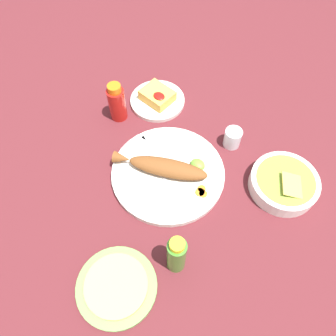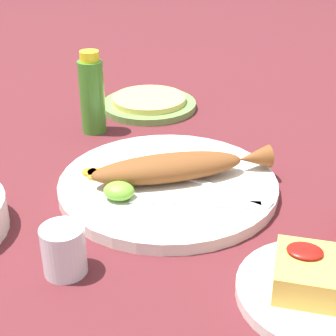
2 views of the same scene
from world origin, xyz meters
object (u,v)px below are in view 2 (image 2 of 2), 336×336
(fork_near, at_px, (222,189))
(side_plate_fries, at_px, (318,293))
(salt_cup, at_px, (64,253))
(fork_far, at_px, (204,204))
(main_plate, at_px, (168,185))
(fried_fish, at_px, (177,167))
(hot_sauce_bottle_green, at_px, (92,94))
(tortilla_plate, at_px, (149,105))

(fork_near, bearing_deg, side_plate_fries, -31.07)
(salt_cup, bearing_deg, fork_far, -131.04)
(main_plate, relative_size, fork_near, 1.89)
(main_plate, relative_size, fork_far, 1.81)
(fried_fish, distance_m, hot_sauce_bottle_green, 0.27)
(fork_far, relative_size, side_plate_fries, 0.99)
(fried_fish, bearing_deg, main_plate, 0.00)
(hot_sauce_bottle_green, height_order, side_plate_fries, hot_sauce_bottle_green)
(main_plate, relative_size, side_plate_fries, 1.80)
(fork_far, height_order, hot_sauce_bottle_green, hot_sauce_bottle_green)
(fork_near, bearing_deg, fried_fish, -173.26)
(fried_fish, bearing_deg, fork_near, 136.96)
(fork_far, distance_m, side_plate_fries, 0.21)
(fried_fish, height_order, side_plate_fries, fried_fish)
(fork_near, distance_m, side_plate_fries, 0.23)
(side_plate_fries, bearing_deg, tortilla_plate, -56.42)
(fried_fish, height_order, fork_far, fried_fish)
(fried_fish, xyz_separation_m, salt_cup, (0.09, 0.23, -0.01))
(main_plate, distance_m, side_plate_fries, 0.29)
(fork_near, height_order, tortilla_plate, fork_near)
(side_plate_fries, bearing_deg, hot_sauce_bottle_green, -42.39)
(fork_far, xyz_separation_m, tortilla_plate, (0.19, -0.38, -0.01))
(salt_cup, height_order, tortilla_plate, salt_cup)
(fork_near, xyz_separation_m, tortilla_plate, (0.21, -0.34, -0.01))
(salt_cup, height_order, side_plate_fries, salt_cup)
(fork_near, bearing_deg, tortilla_plate, 143.33)
(tortilla_plate, bearing_deg, side_plate_fries, 123.58)
(fried_fish, height_order, fork_near, fried_fish)
(fork_near, xyz_separation_m, side_plate_fries, (-0.14, 0.18, -0.01))
(main_plate, distance_m, salt_cup, 0.23)
(fork_near, distance_m, salt_cup, 0.26)
(side_plate_fries, height_order, tortilla_plate, same)
(hot_sauce_bottle_green, bearing_deg, tortilla_plate, -116.23)
(hot_sauce_bottle_green, distance_m, tortilla_plate, 0.17)
(main_plate, height_order, fork_near, fork_near)
(main_plate, bearing_deg, salt_cup, 71.57)
(salt_cup, xyz_separation_m, tortilla_plate, (0.05, -0.54, -0.02))
(main_plate, height_order, salt_cup, salt_cup)
(fried_fish, relative_size, tortilla_plate, 1.36)
(main_plate, height_order, side_plate_fries, main_plate)
(fried_fish, bearing_deg, tortilla_plate, -94.94)
(fried_fish, xyz_separation_m, side_plate_fries, (-0.21, 0.20, -0.03))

